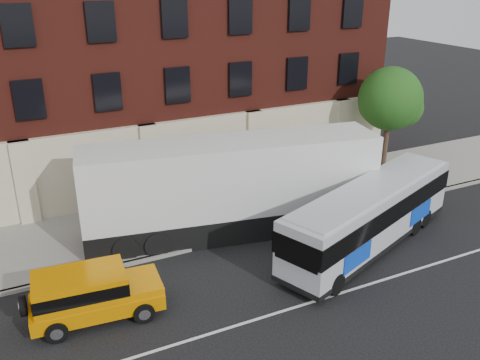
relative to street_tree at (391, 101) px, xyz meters
name	(u,v)px	position (x,y,z in m)	size (l,w,h in m)	color
ground	(255,330)	(-13.54, -9.48, -4.41)	(120.00, 120.00, 0.00)	black
sidewalk	(169,221)	(-13.54, -0.48, -4.33)	(60.00, 6.00, 0.15)	gray
kerb	(192,249)	(-13.54, -3.48, -4.33)	(60.00, 0.25, 0.15)	gray
lane_line	(248,322)	(-13.54, -8.98, -4.40)	(60.00, 0.12, 0.01)	silver
building	(116,42)	(-13.55, 7.44, 3.18)	(30.00, 12.10, 15.00)	#581C14
street_tree	(391,101)	(0.00, 0.00, 0.00)	(3.60, 3.60, 6.20)	#35241A
city_bus	(370,214)	(-6.42, -6.55, -2.81)	(10.68, 5.90, 2.90)	#B5B7C0
yellow_suv	(90,292)	(-18.36, -6.34, -3.37)	(4.82, 2.39, 1.81)	#D67D00
shipping_container	(232,188)	(-11.19, -2.68, -2.22)	(13.52, 4.96, 4.42)	black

